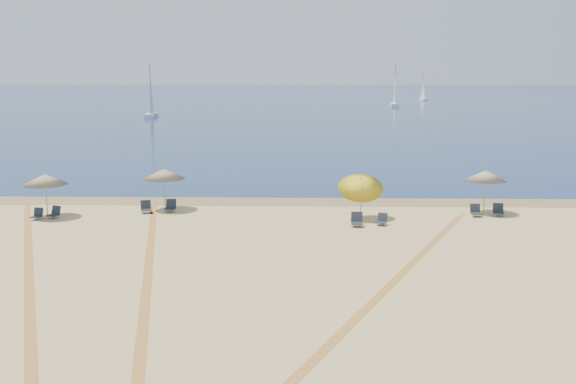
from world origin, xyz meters
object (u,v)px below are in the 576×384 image
(umbrella_4, at_px, (486,175))
(chair_7, at_px, (476,211))
(chair_2, at_px, (54,213))
(chair_4, at_px, (171,206))
(sailboat_2, at_px, (423,93))
(umbrella_2, at_px, (164,174))
(chair_3, at_px, (146,207))
(sailboat_0, at_px, (151,101))
(umbrella_3, at_px, (361,184))
(umbrella_1, at_px, (45,179))
(chair_5, at_px, (357,220))
(chair_6, at_px, (382,220))
(chair_8, at_px, (498,210))
(sailboat_1, at_px, (395,93))
(chair_1, at_px, (37,214))

(umbrella_4, xyz_separation_m, chair_7, (-0.67, -0.87, -1.77))
(chair_2, bearing_deg, chair_4, 37.20)
(sailboat_2, bearing_deg, umbrella_2, -115.09)
(chair_2, bearing_deg, chair_3, 37.87)
(chair_7, relative_size, sailboat_0, 0.07)
(umbrella_3, height_order, chair_2, umbrella_3)
(umbrella_1, distance_m, umbrella_3, 16.49)
(umbrella_3, distance_m, chair_5, 2.27)
(umbrella_3, xyz_separation_m, chair_7, (6.18, 0.75, -1.57))
(chair_3, height_order, chair_6, chair_3)
(chair_8, relative_size, sailboat_2, 0.10)
(chair_2, distance_m, sailboat_2, 156.53)
(umbrella_3, bearing_deg, sailboat_2, 78.33)
(umbrella_1, height_order, umbrella_2, umbrella_2)
(chair_3, distance_m, chair_5, 11.54)
(chair_2, bearing_deg, umbrella_1, 166.03)
(chair_7, xyz_separation_m, chair_8, (1.24, 0.17, 0.00))
(sailboat_1, bearing_deg, umbrella_3, -93.83)
(sailboat_2, bearing_deg, chair_5, -111.00)
(sailboat_0, relative_size, sailboat_1, 0.91)
(umbrella_2, bearing_deg, chair_8, -3.64)
(chair_8, distance_m, sailboat_1, 114.94)
(chair_5, distance_m, sailboat_0, 84.46)
(umbrella_2, distance_m, chair_4, 1.85)
(chair_8, bearing_deg, chair_6, -152.00)
(umbrella_4, distance_m, sailboat_0, 84.22)
(chair_6, bearing_deg, sailboat_1, 103.59)
(umbrella_2, xyz_separation_m, umbrella_3, (10.66, -2.08, -0.15))
(sailboat_0, bearing_deg, umbrella_3, -73.64)
(umbrella_4, height_order, sailboat_0, sailboat_0)
(umbrella_3, distance_m, chair_7, 6.42)
(chair_5, relative_size, chair_6, 0.98)
(umbrella_3, height_order, sailboat_0, sailboat_0)
(umbrella_4, xyz_separation_m, sailboat_0, (-36.35, 75.96, 0.70))
(chair_2, height_order, chair_5, chair_5)
(umbrella_3, height_order, chair_6, umbrella_3)
(umbrella_2, relative_size, sailboat_1, 0.23)
(chair_3, bearing_deg, chair_5, -34.22)
(umbrella_3, relative_size, chair_1, 4.24)
(chair_5, bearing_deg, chair_8, 21.04)
(chair_8, xyz_separation_m, sailboat_1, (10.60, 114.42, 2.73))
(umbrella_4, relative_size, chair_1, 3.79)
(chair_4, height_order, chair_7, chair_4)
(umbrella_3, height_order, umbrella_4, umbrella_3)
(chair_2, height_order, chair_7, chair_7)
(chair_7, bearing_deg, chair_5, -161.59)
(chair_2, distance_m, sailboat_0, 79.03)
(chair_7, height_order, sailboat_2, sailboat_2)
(chair_1, distance_m, chair_7, 22.96)
(sailboat_0, bearing_deg, chair_6, -73.35)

